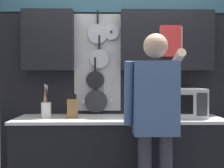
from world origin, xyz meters
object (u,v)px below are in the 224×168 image
(knife_block, at_px, (73,108))
(person, at_px, (155,113))
(utensil_crock, at_px, (46,108))
(microwave, at_px, (179,103))

(knife_block, bearing_deg, person, -32.70)
(person, bearing_deg, utensil_crock, 154.65)
(knife_block, distance_m, person, 0.94)
(microwave, height_order, utensil_crock, utensil_crock)
(microwave, height_order, knife_block, microwave)
(knife_block, relative_size, utensil_crock, 0.77)
(utensil_crock, bearing_deg, microwave, -0.07)
(microwave, xyz_separation_m, knife_block, (-1.15, 0.00, -0.05))
(utensil_crock, bearing_deg, person, -25.35)
(utensil_crock, xyz_separation_m, person, (1.07, -0.51, 0.01))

